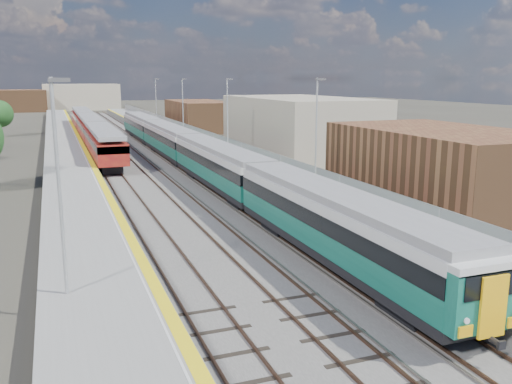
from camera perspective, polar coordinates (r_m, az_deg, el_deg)
ground at (r=62.61m, az=-11.00°, el=3.86°), size 320.00×320.00×0.00m
ballast_bed at (r=64.74m, az=-13.34°, el=4.04°), size 10.50×155.00×0.06m
tracks at (r=66.45m, az=-13.02°, el=4.32°), size 8.96×160.00×0.17m
platform_right at (r=66.02m, az=-6.85°, el=4.87°), size 4.70×155.00×8.52m
platform_left at (r=64.18m, az=-19.40°, el=4.06°), size 4.30×155.00×8.52m
buildings at (r=150.00m, az=-24.13°, el=11.70°), size 72.00×185.50×40.00m
green_train at (r=50.31m, az=-6.92°, el=4.45°), size 2.65×73.92×2.92m
red_train at (r=75.52m, az=-17.02°, el=6.46°), size 2.74×55.54×3.45m
tree_d at (r=87.40m, az=3.15°, el=8.60°), size 4.15×4.15×5.62m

